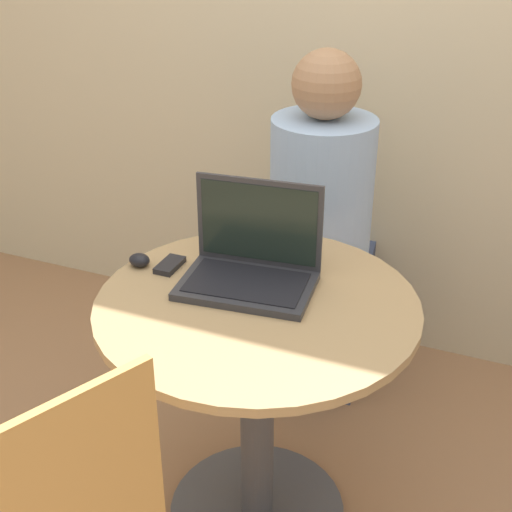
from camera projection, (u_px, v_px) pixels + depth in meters
name	position (u px, v px, depth m)	size (l,w,h in m)	color
ground_plane	(257.00, 511.00, 2.14)	(12.00, 12.00, 0.00)	#9E704C
back_wall	(378.00, 6.00, 2.41)	(7.00, 0.05, 2.60)	beige
round_table	(257.00, 373.00, 1.90)	(0.83, 0.83, 0.74)	#4C4C51
laptop	(251.00, 262.00, 1.85)	(0.36, 0.26, 0.26)	#2D2D33
cell_phone	(170.00, 265.00, 1.95)	(0.05, 0.10, 0.02)	black
computer_mouse	(139.00, 260.00, 1.95)	(0.06, 0.05, 0.04)	black
person_seated	(321.00, 251.00, 2.51)	(0.38, 0.55, 1.23)	#3D4766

